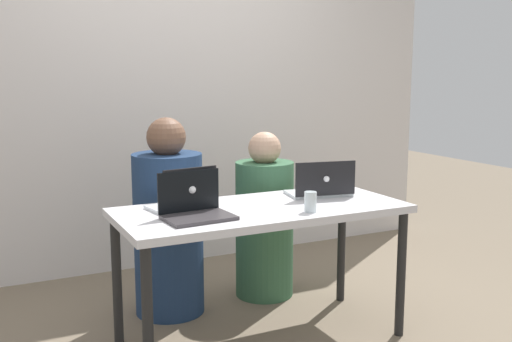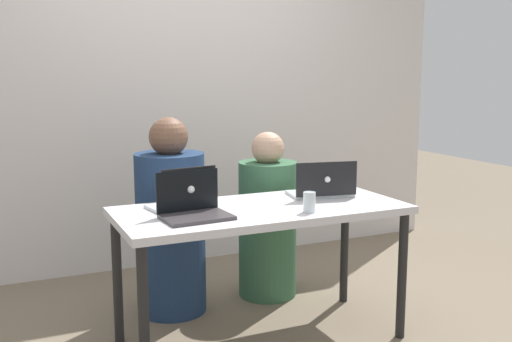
% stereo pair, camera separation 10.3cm
% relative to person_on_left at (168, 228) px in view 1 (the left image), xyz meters
% --- Properties ---
extents(ground_plane, '(12.00, 12.00, 0.00)m').
position_rel_person_on_left_xyz_m(ground_plane, '(0.32, -0.59, -0.52)').
color(ground_plane, '#776753').
extents(back_wall, '(4.50, 0.10, 2.58)m').
position_rel_person_on_left_xyz_m(back_wall, '(0.32, 0.94, 0.77)').
color(back_wall, silver).
rests_on(back_wall, ground).
extents(desk, '(1.52, 0.67, 0.74)m').
position_rel_person_on_left_xyz_m(desk, '(0.32, -0.59, 0.14)').
color(desk, silver).
rests_on(desk, ground).
extents(person_on_left, '(0.48, 0.48, 1.18)m').
position_rel_person_on_left_xyz_m(person_on_left, '(0.00, 0.00, 0.00)').
color(person_on_left, navy).
rests_on(person_on_left, ground).
extents(person_on_right, '(0.39, 0.39, 1.07)m').
position_rel_person_on_left_xyz_m(person_on_right, '(0.64, 0.00, -0.05)').
color(person_on_right, '#376443').
rests_on(person_on_right, ground).
extents(laptop_back_left, '(0.33, 0.29, 0.23)m').
position_rel_person_on_left_xyz_m(laptop_back_left, '(-0.08, -0.50, 0.27)').
color(laptop_back_left, silver).
rests_on(laptop_back_left, desk).
extents(laptop_back_right, '(0.39, 0.28, 0.21)m').
position_rel_person_on_left_xyz_m(laptop_back_right, '(0.74, -0.50, 0.26)').
color(laptop_back_right, silver).
rests_on(laptop_back_right, desk).
extents(laptop_front_left, '(0.34, 0.27, 0.22)m').
position_rel_person_on_left_xyz_m(laptop_front_left, '(-0.08, -0.67, 0.26)').
color(laptop_front_left, '#3B3639').
rests_on(laptop_front_left, desk).
extents(water_glass_right, '(0.06, 0.06, 0.10)m').
position_rel_person_on_left_xyz_m(water_glass_right, '(0.49, -0.81, 0.26)').
color(water_glass_right, silver).
rests_on(water_glass_right, desk).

